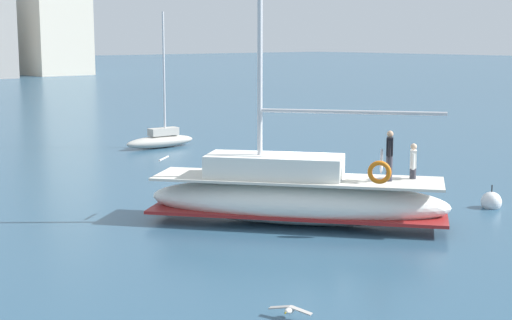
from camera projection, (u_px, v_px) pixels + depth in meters
ground_plane at (303, 215)px, 25.68m from camera, size 400.00×400.00×0.00m
main_sailboat at (294, 195)px, 24.49m from camera, size 7.77×9.06×13.83m
moored_sloop_near at (161, 139)px, 41.22m from camera, size 4.09×1.11×7.19m
seagull at (290, 310)px, 16.23m from camera, size 0.53×0.93×0.17m
mooring_buoy at (491, 202)px, 26.76m from camera, size 0.71×0.71×0.96m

